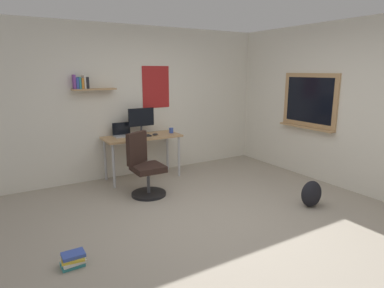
{
  "coord_description": "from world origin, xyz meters",
  "views": [
    {
      "loc": [
        -2.24,
        -3.06,
        1.85
      ],
      "look_at": [
        0.05,
        0.73,
        0.85
      ],
      "focal_mm": 30.69,
      "sensor_mm": 36.0,
      "label": 1
    }
  ],
  "objects_px": {
    "laptop": "(123,133)",
    "backpack": "(311,194)",
    "office_chair": "(145,169)",
    "desk": "(142,141)",
    "coffee_mug": "(171,130)",
    "keyboard": "(140,136)",
    "computer_mouse": "(155,134)",
    "book_stack_on_floor": "(73,260)",
    "monitor_primary": "(141,119)"
  },
  "relations": [
    {
      "from": "desk",
      "to": "keyboard",
      "type": "distance_m",
      "value": 0.14
    },
    {
      "from": "monitor_primary",
      "to": "keyboard",
      "type": "height_order",
      "value": "monitor_primary"
    },
    {
      "from": "monitor_primary",
      "to": "backpack",
      "type": "distance_m",
      "value": 2.97
    },
    {
      "from": "desk",
      "to": "coffee_mug",
      "type": "distance_m",
      "value": 0.57
    },
    {
      "from": "keyboard",
      "to": "book_stack_on_floor",
      "type": "bearing_deg",
      "value": -127.14
    },
    {
      "from": "desk",
      "to": "backpack",
      "type": "height_order",
      "value": "desk"
    },
    {
      "from": "coffee_mug",
      "to": "laptop",
      "type": "bearing_deg",
      "value": 169.16
    },
    {
      "from": "laptop",
      "to": "office_chair",
      "type": "bearing_deg",
      "value": -89.16
    },
    {
      "from": "backpack",
      "to": "book_stack_on_floor",
      "type": "height_order",
      "value": "backpack"
    },
    {
      "from": "backpack",
      "to": "laptop",
      "type": "bearing_deg",
      "value": 125.9
    },
    {
      "from": "desk",
      "to": "laptop",
      "type": "xyz_separation_m",
      "value": [
        -0.29,
        0.14,
        0.14
      ]
    },
    {
      "from": "office_chair",
      "to": "monitor_primary",
      "type": "height_order",
      "value": "monitor_primary"
    },
    {
      "from": "keyboard",
      "to": "book_stack_on_floor",
      "type": "height_order",
      "value": "keyboard"
    },
    {
      "from": "office_chair",
      "to": "backpack",
      "type": "relative_size",
      "value": 2.59
    },
    {
      "from": "desk",
      "to": "backpack",
      "type": "relative_size",
      "value": 3.55
    },
    {
      "from": "coffee_mug",
      "to": "book_stack_on_floor",
      "type": "bearing_deg",
      "value": -135.9
    },
    {
      "from": "desk",
      "to": "laptop",
      "type": "relative_size",
      "value": 4.2
    },
    {
      "from": "office_chair",
      "to": "laptop",
      "type": "distance_m",
      "value": 0.97
    },
    {
      "from": "desk",
      "to": "laptop",
      "type": "distance_m",
      "value": 0.35
    },
    {
      "from": "keyboard",
      "to": "book_stack_on_floor",
      "type": "distance_m",
      "value": 2.67
    },
    {
      "from": "desk",
      "to": "monitor_primary",
      "type": "height_order",
      "value": "monitor_primary"
    },
    {
      "from": "monitor_primary",
      "to": "backpack",
      "type": "bearing_deg",
      "value": -58.84
    },
    {
      "from": "monitor_primary",
      "to": "backpack",
      "type": "relative_size",
      "value": 1.26
    },
    {
      "from": "laptop",
      "to": "backpack",
      "type": "height_order",
      "value": "laptop"
    },
    {
      "from": "office_chair",
      "to": "coffee_mug",
      "type": "height_order",
      "value": "office_chair"
    },
    {
      "from": "laptop",
      "to": "book_stack_on_floor",
      "type": "relative_size",
      "value": 1.36
    },
    {
      "from": "laptop",
      "to": "backpack",
      "type": "distance_m",
      "value": 3.13
    },
    {
      "from": "monitor_primary",
      "to": "book_stack_on_floor",
      "type": "height_order",
      "value": "monitor_primary"
    },
    {
      "from": "office_chair",
      "to": "computer_mouse",
      "type": "bearing_deg",
      "value": 53.71
    },
    {
      "from": "coffee_mug",
      "to": "office_chair",
      "type": "bearing_deg",
      "value": -138.92
    },
    {
      "from": "book_stack_on_floor",
      "to": "coffee_mug",
      "type": "bearing_deg",
      "value": 44.1
    },
    {
      "from": "coffee_mug",
      "to": "book_stack_on_floor",
      "type": "xyz_separation_m",
      "value": [
        -2.17,
        -2.1,
        -0.74
      ]
    },
    {
      "from": "laptop",
      "to": "monitor_primary",
      "type": "relative_size",
      "value": 0.67
    },
    {
      "from": "desk",
      "to": "backpack",
      "type": "xyz_separation_m",
      "value": [
        1.51,
        -2.35,
        -0.48
      ]
    },
    {
      "from": "desk",
      "to": "office_chair",
      "type": "xyz_separation_m",
      "value": [
        -0.28,
        -0.75,
        -0.26
      ]
    },
    {
      "from": "keyboard",
      "to": "backpack",
      "type": "relative_size",
      "value": 1.01
    },
    {
      "from": "monitor_primary",
      "to": "computer_mouse",
      "type": "bearing_deg",
      "value": -41.82
    },
    {
      "from": "coffee_mug",
      "to": "monitor_primary",
      "type": "bearing_deg",
      "value": 167.67
    },
    {
      "from": "book_stack_on_floor",
      "to": "keyboard",
      "type": "bearing_deg",
      "value": 52.86
    },
    {
      "from": "desk",
      "to": "office_chair",
      "type": "height_order",
      "value": "office_chair"
    },
    {
      "from": "computer_mouse",
      "to": "coffee_mug",
      "type": "xyz_separation_m",
      "value": [
        0.34,
        0.05,
        0.03
      ]
    },
    {
      "from": "backpack",
      "to": "book_stack_on_floor",
      "type": "xyz_separation_m",
      "value": [
        -3.13,
        0.22,
        -0.12
      ]
    },
    {
      "from": "office_chair",
      "to": "computer_mouse",
      "type": "xyz_separation_m",
      "value": [
        0.49,
        0.67,
        0.36
      ]
    },
    {
      "from": "desk",
      "to": "coffee_mug",
      "type": "height_order",
      "value": "coffee_mug"
    },
    {
      "from": "laptop",
      "to": "computer_mouse",
      "type": "height_order",
      "value": "laptop"
    },
    {
      "from": "laptop",
      "to": "book_stack_on_floor",
      "type": "bearing_deg",
      "value": -120.38
    },
    {
      "from": "laptop",
      "to": "book_stack_on_floor",
      "type": "xyz_separation_m",
      "value": [
        -1.33,
        -2.27,
        -0.74
      ]
    },
    {
      "from": "keyboard",
      "to": "coffee_mug",
      "type": "height_order",
      "value": "coffee_mug"
    },
    {
      "from": "desk",
      "to": "keyboard",
      "type": "height_order",
      "value": "keyboard"
    },
    {
      "from": "computer_mouse",
      "to": "laptop",
      "type": "bearing_deg",
      "value": 157.39
    }
  ]
}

